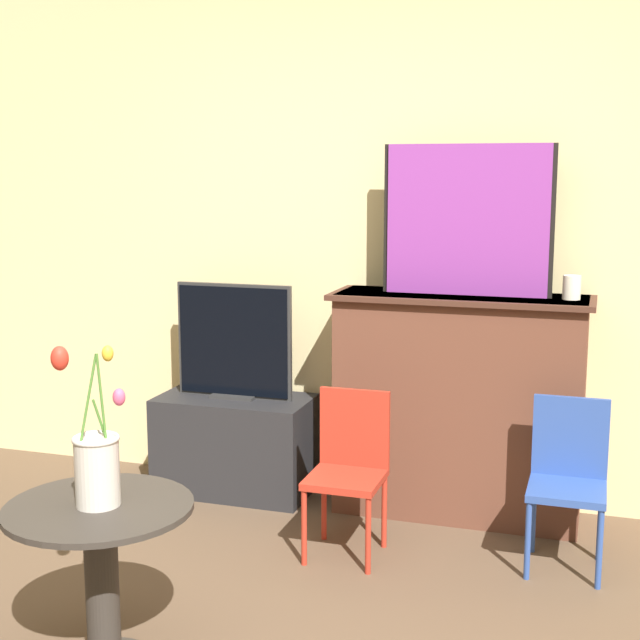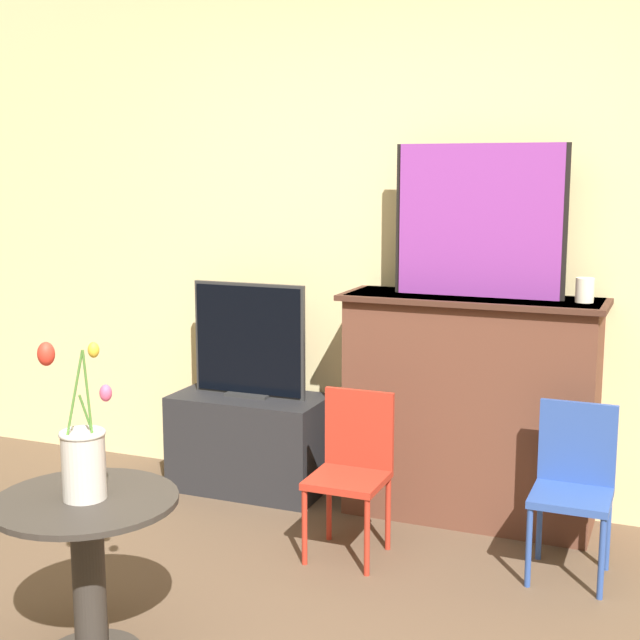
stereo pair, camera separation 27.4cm
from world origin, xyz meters
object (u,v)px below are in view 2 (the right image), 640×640
at_px(painting, 479,221).
at_px(vase_tulips, 83,455).
at_px(tv_monitor, 249,341).
at_px(chair_red, 352,463).
at_px(chair_blue, 573,480).

height_order(painting, vase_tulips, painting).
relative_size(tv_monitor, chair_red, 0.87).
relative_size(chair_red, chair_blue, 1.00).
distance_m(tv_monitor, chair_blue, 1.73).
bearing_deg(painting, vase_tulips, -117.67).
height_order(tv_monitor, chair_red, tv_monitor).
distance_m(chair_red, chair_blue, 0.91).
bearing_deg(painting, tv_monitor, -177.79).
xyz_separation_m(tv_monitor, vase_tulips, (0.24, -1.67, -0.06)).
relative_size(tv_monitor, vase_tulips, 1.15).
relative_size(chair_blue, vase_tulips, 1.32).
bearing_deg(vase_tulips, painting, 62.33).
xyz_separation_m(chair_red, chair_blue, (0.89, 0.15, 0.00)).
bearing_deg(tv_monitor, painting, 2.21).
bearing_deg(tv_monitor, chair_blue, -13.00).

